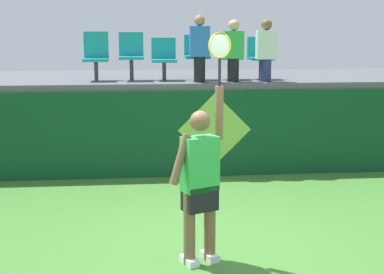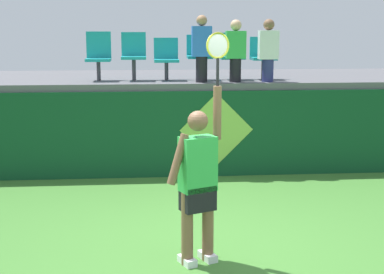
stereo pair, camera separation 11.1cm
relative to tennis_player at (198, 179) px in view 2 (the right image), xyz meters
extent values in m
plane|color=#3D752D|center=(0.12, 0.34, -0.95)|extent=(40.00, 40.00, 0.00)
cube|color=#0F4223|center=(0.12, 3.77, -0.20)|extent=(10.11, 0.20, 1.49)
cube|color=#56565B|center=(0.12, 5.30, 0.60)|extent=(10.11, 3.15, 0.12)
cube|color=white|center=(-0.12, -0.05, -0.91)|extent=(0.21, 0.29, 0.08)
cube|color=white|center=(0.11, 0.05, -0.91)|extent=(0.21, 0.29, 0.08)
cylinder|color=brown|center=(-0.12, -0.05, -0.54)|extent=(0.13, 0.13, 0.83)
cylinder|color=brown|center=(0.11, 0.05, -0.54)|extent=(0.13, 0.13, 0.83)
cube|color=black|center=(-0.01, 0.00, -0.21)|extent=(0.42, 0.35, 0.28)
cube|color=green|center=(-0.01, 0.00, 0.17)|extent=(0.44, 0.35, 0.60)
sphere|color=brown|center=(-0.01, 0.00, 0.64)|extent=(0.22, 0.22, 0.22)
cylinder|color=brown|center=(-0.23, -0.10, 0.25)|extent=(0.27, 0.19, 0.55)
cylinder|color=brown|center=(0.21, 0.09, 0.71)|extent=(0.09, 0.09, 0.58)
cylinder|color=black|center=(0.21, 0.09, 1.15)|extent=(0.03, 0.03, 0.30)
torus|color=gold|center=(0.21, 0.09, 1.43)|extent=(0.27, 0.13, 0.28)
ellipsoid|color=silver|center=(0.21, 0.09, 1.43)|extent=(0.23, 0.11, 0.24)
cylinder|color=white|center=(1.57, 3.96, 0.80)|extent=(0.08, 0.08, 0.28)
cylinder|color=#38383D|center=(-1.37, 4.39, 0.84)|extent=(0.07, 0.07, 0.35)
cube|color=teal|center=(-1.37, 4.39, 1.03)|extent=(0.44, 0.42, 0.05)
cube|color=teal|center=(-1.37, 4.58, 1.29)|extent=(0.44, 0.04, 0.47)
cylinder|color=#38383D|center=(-0.75, 4.39, 0.85)|extent=(0.07, 0.07, 0.38)
cube|color=teal|center=(-0.75, 4.39, 1.07)|extent=(0.44, 0.42, 0.05)
cube|color=teal|center=(-0.75, 4.58, 1.31)|extent=(0.44, 0.04, 0.42)
cylinder|color=#38383D|center=(-0.17, 4.39, 0.83)|extent=(0.07, 0.07, 0.33)
cube|color=teal|center=(-0.17, 4.39, 1.01)|extent=(0.44, 0.42, 0.05)
cube|color=teal|center=(-0.17, 4.58, 1.23)|extent=(0.44, 0.04, 0.38)
cylinder|color=#38383D|center=(0.43, 4.39, 0.86)|extent=(0.07, 0.07, 0.39)
cube|color=teal|center=(0.43, 4.39, 1.08)|extent=(0.44, 0.42, 0.05)
cube|color=teal|center=(0.43, 4.58, 1.29)|extent=(0.44, 0.04, 0.37)
cylinder|color=#38383D|center=(1.02, 4.39, 0.85)|extent=(0.07, 0.07, 0.38)
cube|color=teal|center=(1.02, 4.39, 1.06)|extent=(0.44, 0.42, 0.05)
cube|color=teal|center=(1.02, 4.58, 1.30)|extent=(0.44, 0.04, 0.42)
cylinder|color=#38383D|center=(1.60, 4.39, 0.84)|extent=(0.07, 0.07, 0.36)
cube|color=teal|center=(1.60, 4.39, 1.04)|extent=(0.44, 0.42, 0.05)
cube|color=teal|center=(1.60, 4.58, 1.25)|extent=(0.44, 0.04, 0.36)
cylinder|color=navy|center=(1.60, 3.99, 0.86)|extent=(0.20, 0.20, 0.40)
cube|color=white|center=(1.60, 3.99, 1.30)|extent=(0.34, 0.20, 0.50)
sphere|color=brown|center=(1.60, 3.99, 1.65)|extent=(0.19, 0.19, 0.19)
cylinder|color=black|center=(1.02, 3.99, 0.87)|extent=(0.20, 0.20, 0.41)
cube|color=green|center=(1.02, 3.99, 1.31)|extent=(0.34, 0.20, 0.47)
sphere|color=#DBAD84|center=(1.02, 3.99, 1.64)|extent=(0.19, 0.19, 0.19)
cylinder|color=black|center=(0.43, 4.01, 0.89)|extent=(0.20, 0.20, 0.45)
cube|color=blue|center=(0.43, 4.01, 1.37)|extent=(0.34, 0.20, 0.52)
sphere|color=#A87A56|center=(0.43, 4.01, 1.72)|extent=(0.19, 0.19, 0.19)
cube|color=#0F4223|center=(0.66, 3.67, -0.95)|extent=(0.90, 0.01, 0.00)
plane|color=#8CC64C|center=(0.66, 3.66, -0.13)|extent=(1.27, 0.00, 1.27)
camera|label=1|loc=(-0.68, -6.02, 1.65)|focal=54.05mm
camera|label=2|loc=(-0.57, -6.03, 1.65)|focal=54.05mm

